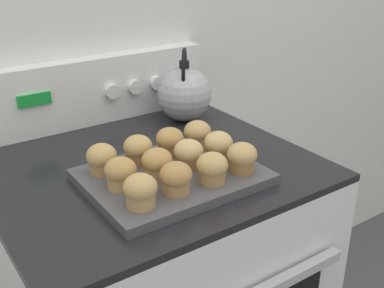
{
  "coord_description": "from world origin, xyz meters",
  "views": [
    {
      "loc": [
        -0.51,
        -0.57,
        1.42
      ],
      "look_at": [
        0.05,
        0.24,
        0.99
      ],
      "focal_mm": 45.0,
      "sensor_mm": 36.0,
      "label": 1
    }
  ],
  "objects": [
    {
      "name": "wall_back",
      "position": [
        0.0,
        0.73,
        1.2
      ],
      "size": [
        8.0,
        0.05,
        2.4
      ],
      "color": "silver",
      "rests_on": "ground_plane"
    },
    {
      "name": "muffin_r0_c0",
      "position": [
        -0.13,
        0.15,
        0.96
      ],
      "size": [
        0.07,
        0.07,
        0.07
      ],
      "color": "tan",
      "rests_on": "muffin_pan"
    },
    {
      "name": "muffin_r2_c1",
      "position": [
        -0.04,
        0.33,
        0.96
      ],
      "size": [
        0.07,
        0.07,
        0.07
      ],
      "color": "olive",
      "rests_on": "muffin_pan"
    },
    {
      "name": "muffin_r2_c3",
      "position": [
        0.13,
        0.32,
        0.96
      ],
      "size": [
        0.07,
        0.07,
        0.07
      ],
      "color": "tan",
      "rests_on": "muffin_pan"
    },
    {
      "name": "muffin_r0_c1",
      "position": [
        -0.04,
        0.16,
        0.96
      ],
      "size": [
        0.07,
        0.07,
        0.07
      ],
      "color": "#A37A4C",
      "rests_on": "muffin_pan"
    },
    {
      "name": "tea_kettle",
      "position": [
        0.24,
        0.55,
        0.99
      ],
      "size": [
        0.16,
        0.18,
        0.22
      ],
      "color": "#ADAFB5",
      "rests_on": "stove_range"
    },
    {
      "name": "muffin_r1_c2",
      "position": [
        0.04,
        0.24,
        0.96
      ],
      "size": [
        0.07,
        0.07,
        0.07
      ],
      "color": "olive",
      "rests_on": "muffin_pan"
    },
    {
      "name": "muffin_r1_c0",
      "position": [
        -0.12,
        0.24,
        0.96
      ],
      "size": [
        0.07,
        0.07,
        0.07
      ],
      "color": "tan",
      "rests_on": "muffin_pan"
    },
    {
      "name": "muffin_r2_c0",
      "position": [
        -0.13,
        0.33,
        0.96
      ],
      "size": [
        0.07,
        0.07,
        0.07
      ],
      "color": "#A37A4C",
      "rests_on": "muffin_pan"
    },
    {
      "name": "muffin_r1_c3",
      "position": [
        0.13,
        0.24,
        0.96
      ],
      "size": [
        0.07,
        0.07,
        0.07
      ],
      "color": "olive",
      "rests_on": "muffin_pan"
    },
    {
      "name": "muffin_r1_c1",
      "position": [
        -0.04,
        0.24,
        0.96
      ],
      "size": [
        0.07,
        0.07,
        0.07
      ],
      "color": "tan",
      "rests_on": "muffin_pan"
    },
    {
      "name": "control_panel",
      "position": [
        0.0,
        0.68,
        1.0
      ],
      "size": [
        0.74,
        0.07,
        0.19
      ],
      "color": "white",
      "rests_on": "stove_range"
    },
    {
      "name": "muffin_pan",
      "position": [
        0.0,
        0.24,
        0.92
      ],
      "size": [
        0.38,
        0.3,
        0.02
      ],
      "color": "#4C4C51",
      "rests_on": "stove_range"
    },
    {
      "name": "muffin_r2_c2",
      "position": [
        0.05,
        0.32,
        0.96
      ],
      "size": [
        0.07,
        0.07,
        0.07
      ],
      "color": "olive",
      "rests_on": "muffin_pan"
    },
    {
      "name": "muffin_r0_c2",
      "position": [
        0.05,
        0.15,
        0.96
      ],
      "size": [
        0.07,
        0.07,
        0.07
      ],
      "color": "#A37A4C",
      "rests_on": "muffin_pan"
    },
    {
      "name": "muffin_r0_c3",
      "position": [
        0.13,
        0.16,
        0.96
      ],
      "size": [
        0.07,
        0.07,
        0.07
      ],
      "color": "olive",
      "rests_on": "muffin_pan"
    }
  ]
}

